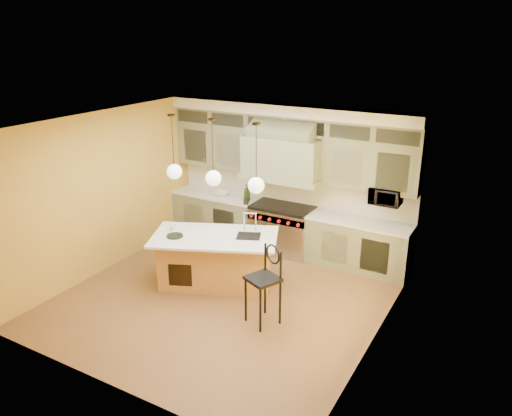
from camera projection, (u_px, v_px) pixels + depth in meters
The scene contains 18 objects.
floor at pixel (224, 298), 8.28m from camera, with size 5.00×5.00×0.00m, color brown.
ceiling at pixel (220, 124), 7.29m from camera, with size 5.00×5.00×0.00m, color white.
wall_back at pixel (291, 177), 9.83m from camera, with size 5.00×5.00×0.00m, color #B78E32.
wall_front at pixel (104, 284), 5.74m from camera, with size 5.00×5.00×0.00m, color #B78E32.
wall_left at pixel (105, 192), 8.94m from camera, with size 5.00×5.00×0.00m, color #B78E32.
wall_right at pixel (380, 249), 6.63m from camera, with size 5.00×5.00×0.00m, color #B78E32.
back_cabinetry at pixel (285, 182), 9.62m from camera, with size 5.00×0.77×2.90m.
range at pixel (282, 228), 9.87m from camera, with size 1.20×0.74×0.96m.
kitchen_island at pixel (216, 259), 8.61m from camera, with size 2.37×1.87×1.35m.
counter_stool at pixel (265, 280), 7.39m from camera, with size 0.57×0.57×1.24m.
microwave at pixel (386, 196), 8.73m from camera, with size 0.54×0.37×0.30m, color black.
oil_bottle_a at pixel (247, 193), 10.00m from camera, with size 0.13×0.13×0.34m, color #183213.
oil_bottle_b at pixel (246, 200), 9.83m from camera, with size 0.08×0.08×0.18m, color black.
fruit_bowl at pixel (221, 194), 10.37m from camera, with size 0.31×0.31×0.08m, color silver.
cup at pixel (173, 228), 8.64m from camera, with size 0.10×0.10×0.10m, color silver.
pendant_left at pixel (174, 170), 8.48m from camera, with size 0.26×0.26×1.11m.
pendant_center at pixel (213, 176), 8.11m from camera, with size 0.26×0.26×1.11m.
pendant_right at pixel (256, 184), 7.74m from camera, with size 0.26×0.26×1.11m.
Camera 1 is at (4.03, -6.08, 4.23)m, focal length 35.00 mm.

